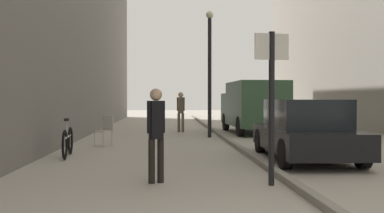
# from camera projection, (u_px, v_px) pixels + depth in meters

# --- Properties ---
(ground_plane) EXTENTS (80.00, 80.00, 0.00)m
(ground_plane) POSITION_uv_depth(u_px,v_px,m) (181.00, 141.00, 15.00)
(ground_plane) COLOR #A8A093
(kerb_strip) EXTENTS (0.16, 40.00, 0.12)m
(kerb_strip) POSITION_uv_depth(u_px,v_px,m) (227.00, 139.00, 15.09)
(kerb_strip) COLOR gray
(kerb_strip) RESTS_ON ground_plane
(pedestrian_main_foreground) EXTENTS (0.31, 0.24, 1.65)m
(pedestrian_main_foreground) POSITION_uv_depth(u_px,v_px,m) (156.00, 128.00, 7.59)
(pedestrian_main_foreground) COLOR black
(pedestrian_main_foreground) RESTS_ON ground_plane
(pedestrian_mid_block) EXTENTS (0.34, 0.24, 1.75)m
(pedestrian_mid_block) POSITION_uv_depth(u_px,v_px,m) (181.00, 109.00, 19.07)
(pedestrian_mid_block) COLOR brown
(pedestrian_mid_block) RESTS_ON ground_plane
(delivery_van) EXTENTS (2.09, 4.96, 2.16)m
(delivery_van) POSITION_uv_depth(u_px,v_px,m) (253.00, 106.00, 18.48)
(delivery_van) COLOR #335138
(delivery_van) RESTS_ON ground_plane
(parked_car) EXTENTS (1.96, 4.26, 1.45)m
(parked_car) POSITION_uv_depth(u_px,v_px,m) (305.00, 130.00, 10.54)
(parked_car) COLOR black
(parked_car) RESTS_ON ground_plane
(street_sign_post) EXTENTS (0.60, 0.11, 2.60)m
(street_sign_post) POSITION_uv_depth(u_px,v_px,m) (272.00, 94.00, 7.37)
(street_sign_post) COLOR black
(street_sign_post) RESTS_ON ground_plane
(lamp_post) EXTENTS (0.28, 0.28, 4.76)m
(lamp_post) POSITION_uv_depth(u_px,v_px,m) (210.00, 65.00, 16.45)
(lamp_post) COLOR black
(lamp_post) RESTS_ON ground_plane
(bicycle_leaning) EXTENTS (0.22, 1.77, 0.98)m
(bicycle_leaning) POSITION_uv_depth(u_px,v_px,m) (68.00, 142.00, 10.98)
(bicycle_leaning) COLOR black
(bicycle_leaning) RESTS_ON ground_plane
(cafe_chair_near_window) EXTENTS (0.62, 0.62, 0.94)m
(cafe_chair_near_window) POSITION_uv_depth(u_px,v_px,m) (105.00, 128.00, 13.48)
(cafe_chair_near_window) COLOR #B7B2A8
(cafe_chair_near_window) RESTS_ON ground_plane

